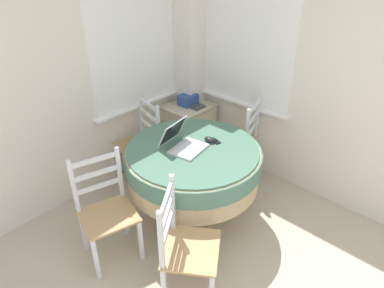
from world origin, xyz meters
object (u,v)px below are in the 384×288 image
Objects in this scene: corner_cabinet at (189,129)px; book_on_cabinet at (195,106)px; storage_box at (188,100)px; round_dining_table at (193,163)px; dining_chair_near_back_window at (141,144)px; dining_chair_near_right_window at (240,141)px; cell_phone at (215,141)px; dining_chair_camera_near at (185,247)px; laptop at (183,143)px; dining_chair_left_flank at (106,211)px; computer_mouse at (209,140)px.

book_on_cabinet reaches higher than corner_cabinet.
corner_cabinet is at bearing -122.02° from storage_box.
dining_chair_near_back_window is at bearing 85.01° from round_dining_table.
storage_box is 0.12m from book_on_cabinet.
dining_chair_near_right_window is (0.78, -0.75, 0.00)m from dining_chair_near_back_window.
cell_phone is 0.13× the size of dining_chair_camera_near.
storage_box is (0.62, 0.93, -0.06)m from cell_phone.
corner_cabinet is (0.88, 0.76, -0.50)m from laptop.
dining_chair_camera_near is 1.99m from book_on_cabinet.
book_on_cabinet is at bearing -74.91° from corner_cabinet.
dining_chair_left_flank is 4.44× the size of storage_box.
storage_box is (1.67, 0.65, 0.27)m from dining_chair_left_flank.
dining_chair_left_flank is at bearing 175.62° from dining_chair_near_right_window.
computer_mouse is (0.23, -0.11, -0.02)m from laptop.
dining_chair_near_right_window reaches higher than book_on_cabinet.
dining_chair_near_back_window is at bearing 99.54° from cell_phone.
corner_cabinet is 0.39m from storage_box.
laptop is (-0.05, 0.07, 0.21)m from round_dining_table.
dining_chair_near_back_window reaches higher than corner_cabinet.
computer_mouse is at bearing -83.08° from dining_chair_near_back_window.
laptop is at bearing -143.25° from book_on_cabinet.
laptop is at bearing 152.87° from cell_phone.
dining_chair_near_right_window is at bearing 22.01° from dining_chair_camera_near.
dining_chair_near_back_window is 1.09m from dining_chair_left_flank.
storage_box is (0.67, 0.89, -0.08)m from computer_mouse.
dining_chair_near_back_window is (0.13, 0.76, -0.37)m from laptop.
cell_phone is 1.18m from corner_cabinet.
computer_mouse is at bearing 144.70° from cell_phone.
dining_chair_near_right_window reaches higher than round_dining_table.
round_dining_table reaches higher than corner_cabinet.
dining_chair_camera_near is (-0.60, -0.60, -0.37)m from laptop.
dining_chair_near_right_window is 0.70m from book_on_cabinet.
corner_cabinet is at bearing 53.10° from computer_mouse.
dining_chair_left_flank is at bearing 102.37° from dining_chair_camera_near.
round_dining_table is 10.29× the size of cell_phone.
round_dining_table is 0.23m from laptop.
dining_chair_near_right_window is at bearing 9.98° from computer_mouse.
dining_chair_left_flank is (-0.77, 0.14, -0.37)m from laptop.
dining_chair_near_right_window reaches higher than cell_phone.
storage_box is at bearing 41.10° from laptop.
corner_cabinet is (0.65, 0.87, -0.47)m from computer_mouse.
dining_chair_near_back_window is 1.00× the size of dining_chair_camera_near.
dining_chair_left_flank is 1.77m from corner_cabinet.
laptop reaches higher than dining_chair_camera_near.
storage_box is (0.85, 0.86, 0.10)m from round_dining_table.
dining_chair_near_back_window and dining_chair_near_right_window have the same top height.
dining_chair_near_right_window is 4.58× the size of book_on_cabinet.
cell_phone is at bearing 27.47° from dining_chair_camera_near.
corner_cabinet is 0.35m from book_on_cabinet.
laptop is at bearing -138.90° from storage_box.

